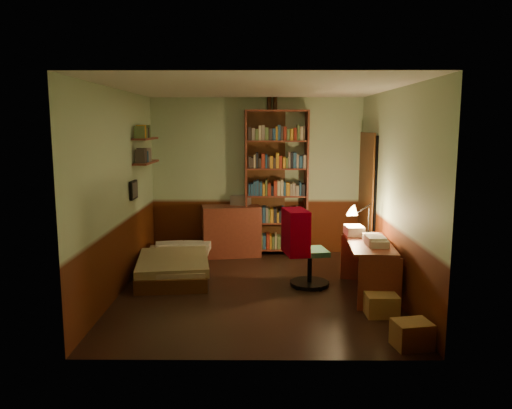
{
  "coord_description": "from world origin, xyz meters",
  "views": [
    {
      "loc": [
        0.04,
        -6.32,
        2.14
      ],
      "look_at": [
        0.0,
        0.25,
        1.1
      ],
      "focal_mm": 35.0,
      "sensor_mm": 36.0,
      "label": 1
    }
  ],
  "objects_px": {
    "bookshelf": "(276,184)",
    "desk_lamp": "(369,209)",
    "mini_stereo": "(241,200)",
    "office_chair": "(310,245)",
    "bed": "(175,258)",
    "desk": "(368,268)",
    "dresser": "(231,231)",
    "cardboard_box_a": "(412,334)",
    "cardboard_box_b": "(381,305)"
  },
  "relations": [
    {
      "from": "desk",
      "to": "office_chair",
      "type": "xyz_separation_m",
      "value": [
        -0.72,
        0.32,
        0.22
      ]
    },
    {
      "from": "bookshelf",
      "to": "cardboard_box_a",
      "type": "relative_size",
      "value": 6.84
    },
    {
      "from": "dresser",
      "to": "desk",
      "type": "relative_size",
      "value": 0.74
    },
    {
      "from": "bed",
      "to": "dresser",
      "type": "xyz_separation_m",
      "value": [
        0.75,
        1.1,
        0.16
      ]
    },
    {
      "from": "desk",
      "to": "cardboard_box_a",
      "type": "relative_size",
      "value": 3.62
    },
    {
      "from": "bed",
      "to": "bookshelf",
      "type": "relative_size",
      "value": 0.72
    },
    {
      "from": "bookshelf",
      "to": "cardboard_box_a",
      "type": "xyz_separation_m",
      "value": [
        1.21,
        -3.57,
        -1.07
      ]
    },
    {
      "from": "dresser",
      "to": "bookshelf",
      "type": "bearing_deg",
      "value": -3.1
    },
    {
      "from": "bookshelf",
      "to": "cardboard_box_b",
      "type": "relative_size",
      "value": 6.75
    },
    {
      "from": "desk",
      "to": "bed",
      "type": "bearing_deg",
      "value": 167.08
    },
    {
      "from": "bed",
      "to": "mini_stereo",
      "type": "relative_size",
      "value": 5.92
    },
    {
      "from": "office_chair",
      "to": "cardboard_box_b",
      "type": "xyz_separation_m",
      "value": [
        0.71,
        -1.07,
        -0.43
      ]
    },
    {
      "from": "bookshelf",
      "to": "mini_stereo",
      "type": "bearing_deg",
      "value": 172.18
    },
    {
      "from": "bookshelf",
      "to": "cardboard_box_b",
      "type": "bearing_deg",
      "value": -71.83
    },
    {
      "from": "cardboard_box_a",
      "to": "cardboard_box_b",
      "type": "height_order",
      "value": "cardboard_box_a"
    },
    {
      "from": "bed",
      "to": "dresser",
      "type": "bearing_deg",
      "value": 50.14
    },
    {
      "from": "mini_stereo",
      "to": "bookshelf",
      "type": "relative_size",
      "value": 0.12
    },
    {
      "from": "mini_stereo",
      "to": "desk",
      "type": "distance_m",
      "value": 2.72
    },
    {
      "from": "desk_lamp",
      "to": "office_chair",
      "type": "distance_m",
      "value": 0.96
    },
    {
      "from": "cardboard_box_a",
      "to": "desk_lamp",
      "type": "bearing_deg",
      "value": 89.66
    },
    {
      "from": "office_chair",
      "to": "bookshelf",
      "type": "bearing_deg",
      "value": 92.8
    },
    {
      "from": "bed",
      "to": "desk_lamp",
      "type": "relative_size",
      "value": 2.57
    },
    {
      "from": "dresser",
      "to": "mini_stereo",
      "type": "relative_size",
      "value": 3.25
    },
    {
      "from": "bed",
      "to": "mini_stereo",
      "type": "bearing_deg",
      "value": 48.02
    },
    {
      "from": "cardboard_box_b",
      "to": "dresser",
      "type": "bearing_deg",
      "value": 124.88
    },
    {
      "from": "dresser",
      "to": "desk",
      "type": "height_order",
      "value": "dresser"
    },
    {
      "from": "bookshelf",
      "to": "desk_lamp",
      "type": "height_order",
      "value": "bookshelf"
    },
    {
      "from": "office_chair",
      "to": "cardboard_box_a",
      "type": "relative_size",
      "value": 3.19
    },
    {
      "from": "office_chair",
      "to": "dresser",
      "type": "bearing_deg",
      "value": 115.02
    },
    {
      "from": "bed",
      "to": "desk",
      "type": "height_order",
      "value": "desk"
    },
    {
      "from": "bookshelf",
      "to": "office_chair",
      "type": "bearing_deg",
      "value": -80.37
    },
    {
      "from": "mini_stereo",
      "to": "cardboard_box_b",
      "type": "height_order",
      "value": "mini_stereo"
    },
    {
      "from": "bed",
      "to": "cardboard_box_b",
      "type": "height_order",
      "value": "bed"
    },
    {
      "from": "office_chair",
      "to": "cardboard_box_b",
      "type": "relative_size",
      "value": 3.15
    },
    {
      "from": "mini_stereo",
      "to": "dresser",
      "type": "bearing_deg",
      "value": -120.6
    },
    {
      "from": "desk",
      "to": "office_chair",
      "type": "distance_m",
      "value": 0.82
    },
    {
      "from": "dresser",
      "to": "desk_lamp",
      "type": "height_order",
      "value": "desk_lamp"
    },
    {
      "from": "desk",
      "to": "cardboard_box_a",
      "type": "bearing_deg",
      "value": -82.55
    },
    {
      "from": "dresser",
      "to": "desk_lamp",
      "type": "bearing_deg",
      "value": -44.65
    },
    {
      "from": "bed",
      "to": "desk",
      "type": "relative_size",
      "value": 1.35
    },
    {
      "from": "dresser",
      "to": "cardboard_box_b",
      "type": "bearing_deg",
      "value": -64.77
    },
    {
      "from": "bookshelf",
      "to": "dresser",
      "type": "bearing_deg",
      "value": -177.36
    },
    {
      "from": "mini_stereo",
      "to": "office_chair",
      "type": "relative_size",
      "value": 0.26
    },
    {
      "from": "bed",
      "to": "mini_stereo",
      "type": "xyz_separation_m",
      "value": [
        0.91,
        1.23,
        0.66
      ]
    },
    {
      "from": "dresser",
      "to": "mini_stereo",
      "type": "xyz_separation_m",
      "value": [
        0.15,
        0.13,
        0.5
      ]
    },
    {
      "from": "office_chair",
      "to": "bed",
      "type": "bearing_deg",
      "value": 155.02
    },
    {
      "from": "cardboard_box_a",
      "to": "cardboard_box_b",
      "type": "distance_m",
      "value": 0.83
    },
    {
      "from": "dresser",
      "to": "desk_lamp",
      "type": "relative_size",
      "value": 1.41
    },
    {
      "from": "dresser",
      "to": "mini_stereo",
      "type": "height_order",
      "value": "mini_stereo"
    },
    {
      "from": "bed",
      "to": "desk",
      "type": "xyz_separation_m",
      "value": [
        2.61,
        -0.8,
        0.08
      ]
    }
  ]
}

